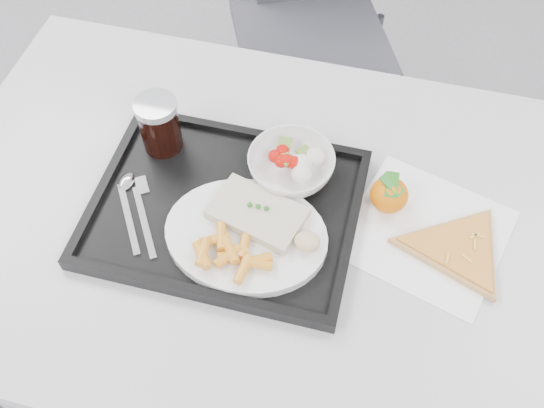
{
  "coord_description": "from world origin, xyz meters",
  "views": [
    {
      "loc": [
        0.15,
        -0.26,
        1.62
      ],
      "look_at": [
        0.01,
        0.31,
        0.77
      ],
      "focal_mm": 40.0,
      "sensor_mm": 36.0,
      "label": 1
    }
  ],
  "objects": [
    {
      "name": "tangerine",
      "position": [
        0.2,
        0.37,
        0.79
      ],
      "size": [
        0.08,
        0.08,
        0.07
      ],
      "color": "yellow",
      "rests_on": "napkin"
    },
    {
      "name": "cola_glass",
      "position": [
        -0.22,
        0.39,
        0.82
      ],
      "size": [
        0.08,
        0.08,
        0.11
      ],
      "color": "black",
      "rests_on": "tray"
    },
    {
      "name": "fish_fillet",
      "position": [
        -0.01,
        0.27,
        0.79
      ],
      "size": [
        0.17,
        0.13,
        0.03
      ],
      "color": "beige",
      "rests_on": "dinner_plate"
    },
    {
      "name": "salad_contents",
      "position": [
        0.04,
        0.39,
        0.8
      ],
      "size": [
        0.1,
        0.09,
        0.03
      ],
      "color": "#BC0E06",
      "rests_on": "salad_bowl"
    },
    {
      "name": "napkin",
      "position": [
        0.27,
        0.33,
        0.75
      ],
      "size": [
        0.31,
        0.3,
        0.0
      ],
      "color": "white",
      "rests_on": "table"
    },
    {
      "name": "table",
      "position": [
        0.0,
        0.3,
        0.68
      ],
      "size": [
        1.2,
        0.8,
        0.75
      ],
      "color": "#A9A9AB",
      "rests_on": "ground"
    },
    {
      "name": "tray",
      "position": [
        -0.07,
        0.29,
        0.76
      ],
      "size": [
        0.45,
        0.35,
        0.03
      ],
      "color": "black",
      "rests_on": "table"
    },
    {
      "name": "room",
      "position": [
        0.0,
        0.0,
        1.4
      ],
      "size": [
        6.04,
        7.04,
        2.84
      ],
      "color": "gray",
      "rests_on": "ground"
    },
    {
      "name": "pizza_slice",
      "position": [
        0.32,
        0.31,
        0.76
      ],
      "size": [
        0.25,
        0.25,
        0.02
      ],
      "color": "tan",
      "rests_on": "napkin"
    },
    {
      "name": "carrot_pile",
      "position": [
        -0.03,
        0.19,
        0.8
      ],
      "size": [
        0.13,
        0.1,
        0.02
      ],
      "color": "orange",
      "rests_on": "dinner_plate"
    },
    {
      "name": "salad_bowl",
      "position": [
        0.02,
        0.39,
        0.79
      ],
      "size": [
        0.15,
        0.15,
        0.05
      ],
      "color": "white",
      "rests_on": "tray"
    },
    {
      "name": "dinner_plate",
      "position": [
        -0.02,
        0.24,
        0.77
      ],
      "size": [
        0.27,
        0.27,
        0.02
      ],
      "color": "white",
      "rests_on": "tray"
    },
    {
      "name": "bread_roll",
      "position": [
        0.09,
        0.24,
        0.8
      ],
      "size": [
        0.04,
        0.04,
        0.03
      ],
      "color": "#DFB983",
      "rests_on": "dinner_plate"
    },
    {
      "name": "cutlery",
      "position": [
        -0.22,
        0.25,
        0.77
      ],
      "size": [
        0.13,
        0.16,
        0.01
      ],
      "color": "silver",
      "rests_on": "tray"
    }
  ]
}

